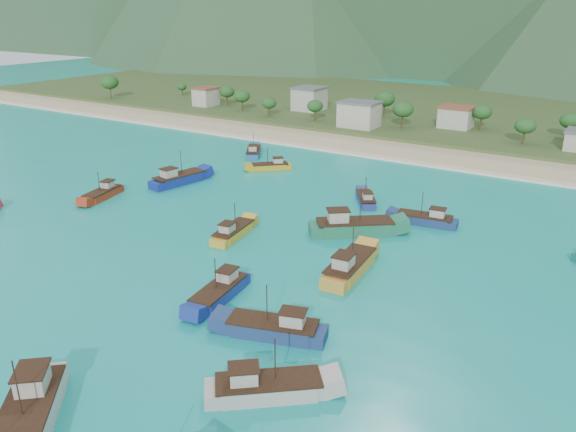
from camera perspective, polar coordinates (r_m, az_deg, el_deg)
The scene contains 19 objects.
ground at distance 73.14m, azimuth -3.41°, elevation -7.33°, with size 600.00×600.00×0.00m, color #0C8476.
beach at distance 140.78m, azimuth 15.81°, elevation 5.73°, with size 400.00×18.00×1.20m, color beige.
land at distance 198.83m, azimuth 21.20°, elevation 9.29°, with size 400.00×110.00×2.40m, color #385123.
surf_line at distance 131.98m, azimuth 14.56°, elevation 4.88°, with size 400.00×2.50×0.08m, color white.
village at distance 160.41m, azimuth 21.29°, elevation 8.57°, with size 207.74×25.23×7.08m.
vegetation at distance 165.26m, azimuth 14.67°, elevation 9.78°, with size 279.19×26.35×8.71m.
boat_0 at distance 76.83m, azimuth 6.26°, elevation -5.22°, with size 4.68×12.46×7.20m.
boat_1 at distance 125.47m, azimuth -1.76°, elevation 5.01°, with size 8.24×8.03×5.25m.
boat_2 at distance 88.85m, azimuth -5.59°, elevation -1.71°, with size 4.30×10.08×5.77m.
boat_3 at distance 70.95m, azimuth -6.93°, elevation -7.74°, with size 4.38×10.68×6.13m.
boat_8 at distance 104.67m, azimuth 7.91°, elevation 1.62°, with size 7.04×8.72×5.18m.
boat_9 at distance 90.01m, azimuth 6.62°, elevation -1.17°, with size 13.12×11.54×8.01m.
boat_11 at distance 112.21m, azimuth -18.29°, elevation 2.10°, with size 5.03×10.02×5.69m.
boat_16 at distance 96.31m, azimuth 13.79°, elevation -0.41°, with size 10.41×4.37×5.97m.
boat_19 at distance 54.62m, azimuth -2.24°, elevation -17.13°, with size 10.62×9.59×6.55m.
boat_20 at distance 117.04m, azimuth -11.06°, elevation 3.66°, with size 5.73×12.69×7.24m.
boat_21 at distance 55.79m, azimuth -24.86°, elevation -18.09°, with size 11.92×12.74×7.97m.
boat_22 at distance 62.97m, azimuth -1.35°, elevation -11.44°, with size 11.63×6.53×6.59m.
boat_25 at distance 137.82m, azimuth -3.52°, elevation 6.45°, with size 7.78×10.04×5.90m.
Camera 1 is at (38.34, -52.08, 34.17)m, focal length 35.00 mm.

